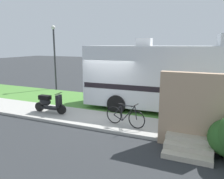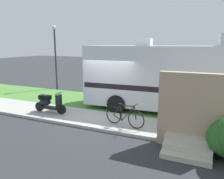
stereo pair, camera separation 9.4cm
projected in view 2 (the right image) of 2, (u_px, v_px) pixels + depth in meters
ground_plane at (108, 113)px, 10.62m from camera, size 80.00×80.00×0.00m
sidewalk at (96, 119)px, 9.53m from camera, size 24.00×2.00×0.12m
grass_strip at (119, 104)px, 11.95m from camera, size 24.00×3.40×0.08m
motorhome_rv at (170, 76)px, 10.49m from camera, size 7.84×2.89×3.65m
scooter at (49, 103)px, 10.23m from camera, size 1.66×0.50×0.97m
bicycle at (124, 116)px, 8.56m from camera, size 1.69×0.52×0.90m
pickup_truck_near at (206, 79)px, 14.36m from camera, size 5.37×2.33×1.88m
porch_steps at (190, 119)px, 6.83m from camera, size 2.00×1.26×2.40m
bottle_green at (168, 122)px, 8.78m from camera, size 0.08×0.08×0.22m
street_lamp_post at (55, 52)px, 15.58m from camera, size 0.28×0.28×4.49m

